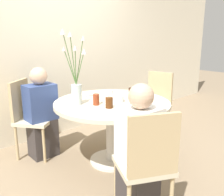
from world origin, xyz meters
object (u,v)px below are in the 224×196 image
object	(u,v)px
chair_right_flank	(156,101)
person_guest	(139,153)
drink_glass_2	(109,103)
side_plate	(140,99)
chair_left_flank	(29,114)
flower_vase	(76,82)
birthday_cake	(113,98)
chair_far_back	(147,161)
drink_glass_1	(131,92)
person_woman	(41,116)
drink_glass_0	(96,99)

from	to	relation	value
chair_right_flank	person_guest	distance (m)	1.66
drink_glass_2	side_plate	bearing A→B (deg)	0.95
chair_left_flank	flower_vase	xyz separation A→B (m)	(0.26, -0.64, 0.44)
birthday_cake	drink_glass_2	distance (m)	0.24
chair_far_back	drink_glass_1	world-z (taller)	chair_far_back
person_woman	chair_left_flank	bearing A→B (deg)	128.25
chair_left_flank	side_plate	world-z (taller)	chair_left_flank
chair_far_back	drink_glass_2	xyz separation A→B (m)	(0.27, 0.74, 0.25)
birthday_cake	side_plate	bearing A→B (deg)	-26.92
birthday_cake	person_woman	world-z (taller)	person_woman
chair_right_flank	drink_glass_0	distance (m)	1.25
birthday_cake	side_plate	distance (m)	0.33
side_plate	drink_glass_0	distance (m)	0.54
chair_far_back	flower_vase	world-z (taller)	flower_vase
chair_right_flank	birthday_cake	distance (m)	1.04
drink_glass_2	person_woman	size ratio (longest dim) A/B	0.10
chair_right_flank	drink_glass_2	world-z (taller)	chair_right_flank
drink_glass_0	person_guest	distance (m)	0.83
drink_glass_0	person_guest	size ratio (longest dim) A/B	0.11
birthday_cake	person_woman	bearing A→B (deg)	127.97
chair_far_back	birthday_cake	size ratio (longest dim) A/B	3.75
drink_glass_2	person_guest	bearing A→B (deg)	-108.25
chair_left_flank	side_plate	size ratio (longest dim) A/B	4.30
flower_vase	drink_glass_1	distance (m)	0.74
birthday_cake	chair_right_flank	bearing A→B (deg)	10.06
birthday_cake	flower_vase	size ratio (longest dim) A/B	0.32
chair_left_flank	person_woman	world-z (taller)	person_woman
chair_right_flank	drink_glass_0	world-z (taller)	chair_right_flank
person_guest	chair_far_back	bearing A→B (deg)	-116.64
side_plate	chair_left_flank	bearing A→B (deg)	134.06
chair_far_back	flower_vase	distance (m)	1.15
chair_right_flank	side_plate	xyz separation A→B (m)	(-0.70, -0.33, 0.20)
person_woman	person_guest	world-z (taller)	same
chair_left_flank	person_woman	size ratio (longest dim) A/B	0.85
chair_right_flank	person_woman	bearing A→B (deg)	-117.77
person_woman	person_guest	size ratio (longest dim) A/B	1.00
birthday_cake	drink_glass_0	distance (m)	0.22
chair_far_back	drink_glass_0	distance (m)	0.98
birthday_cake	person_guest	world-z (taller)	person_guest
side_plate	drink_glass_2	distance (m)	0.48
chair_left_flank	chair_right_flank	bearing A→B (deg)	-59.32
flower_vase	drink_glass_0	distance (m)	0.28
birthday_cake	drink_glass_0	bearing A→B (deg)	175.82
birthday_cake	drink_glass_1	bearing A→B (deg)	7.73
chair_right_flank	drink_glass_1	distance (m)	0.71
chair_left_flank	person_guest	world-z (taller)	person_guest
chair_right_flank	birthday_cake	size ratio (longest dim) A/B	3.75
chair_left_flank	person_woman	distance (m)	0.16
chair_right_flank	drink_glass_0	xyz separation A→B (m)	(-1.21, -0.16, 0.26)
side_plate	drink_glass_2	size ratio (longest dim) A/B	1.97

